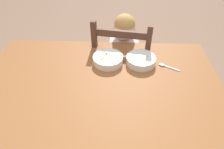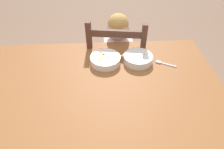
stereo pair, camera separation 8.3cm
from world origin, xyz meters
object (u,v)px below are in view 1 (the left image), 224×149
at_px(dining_chair, 122,70).
at_px(bowl_of_carrots, 108,59).
at_px(child_figure, 123,54).
at_px(bowl_of_peas, 141,60).
at_px(spoon, 165,66).
at_px(dining_table, 99,101).

bearing_deg(dining_chair, bowl_of_carrots, -108.51).
height_order(dining_chair, child_figure, dining_chair).
bearing_deg(bowl_of_carrots, bowl_of_peas, -0.01).
bearing_deg(dining_chair, bowl_of_peas, -68.98).
bearing_deg(spoon, bowl_of_carrots, 175.83).
relative_size(dining_chair, bowl_of_peas, 5.03).
height_order(dining_table, dining_chair, dining_chair).
bearing_deg(dining_chair, spoon, -50.30).
height_order(dining_chair, spoon, dining_chair).
relative_size(dining_chair, child_figure, 1.01).
xyz_separation_m(dining_chair, bowl_of_carrots, (-0.10, -0.30, 0.33)).
relative_size(dining_table, spoon, 10.92).
xyz_separation_m(dining_table, bowl_of_carrots, (0.04, 0.26, 0.12)).
xyz_separation_m(dining_table, bowl_of_peas, (0.25, 0.26, 0.12)).
bearing_deg(spoon, bowl_of_peas, 170.17).
height_order(bowl_of_carrots, spoon, bowl_of_carrots).
bearing_deg(child_figure, dining_table, -104.83).
bearing_deg(dining_table, dining_chair, 75.98).
xyz_separation_m(dining_chair, bowl_of_peas, (0.11, -0.30, 0.33)).
height_order(dining_chair, bowl_of_peas, dining_chair).
bearing_deg(bowl_of_peas, spoon, -9.83).
xyz_separation_m(dining_table, child_figure, (0.15, 0.55, -0.04)).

